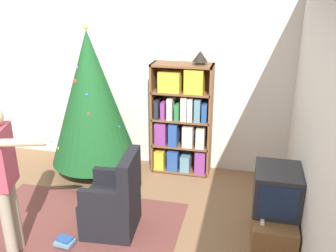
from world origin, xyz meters
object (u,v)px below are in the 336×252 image
object	(u,v)px
bookshelf	(182,121)
armchair	(114,204)
christmas_tree	(91,98)
table_lamp	(200,57)
standing_person	(4,173)
television	(277,189)

from	to	relation	value
bookshelf	armchair	xyz separation A→B (m)	(-0.45, -1.53, -0.45)
christmas_tree	table_lamp	size ratio (longest dim) A/B	10.47
standing_person	television	bearing A→B (deg)	89.96
bookshelf	christmas_tree	xyz separation A→B (m)	(-1.18, -0.32, 0.34)
bookshelf	armchair	distance (m)	1.66
standing_person	table_lamp	distance (m)	2.73
television	bookshelf	bearing A→B (deg)	131.40
armchair	table_lamp	bearing A→B (deg)	151.83
television	armchair	size ratio (longest dim) A/B	0.57
television	armchair	world-z (taller)	armchair
armchair	christmas_tree	bearing A→B (deg)	-152.99
television	table_lamp	distance (m)	2.02
table_lamp	standing_person	bearing A→B (deg)	-125.00
christmas_tree	table_lamp	distance (m)	1.56
christmas_tree	armchair	bearing A→B (deg)	-58.71
bookshelf	television	distance (m)	1.87
standing_person	table_lamp	xyz separation A→B (m)	(1.51, 2.15, 0.75)
bookshelf	armchair	size ratio (longest dim) A/B	1.71
table_lamp	armchair	bearing A→B (deg)	-113.89
standing_person	table_lamp	bearing A→B (deg)	128.66
standing_person	table_lamp	size ratio (longest dim) A/B	7.82
bookshelf	table_lamp	world-z (taller)	table_lamp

